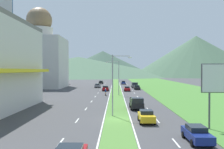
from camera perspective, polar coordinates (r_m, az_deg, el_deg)
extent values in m
plane|color=#424244|center=(33.16, 1.18, -10.15)|extent=(600.00, 600.00, 0.00)
cube|color=#518438|center=(92.75, 0.91, -2.95)|extent=(3.20, 240.00, 0.06)
cube|color=#477F33|center=(95.06, 13.44, -2.88)|extent=(24.00, 240.00, 0.06)
cube|color=silver|center=(23.68, -11.49, -14.71)|extent=(0.16, 2.80, 0.01)
cube|color=silver|center=(33.02, -7.84, -10.20)|extent=(0.16, 2.80, 0.01)
cube|color=silver|center=(42.54, -5.86, -7.67)|extent=(0.16, 2.80, 0.01)
cube|color=silver|center=(52.15, -4.62, -6.06)|extent=(0.16, 2.80, 0.01)
cube|color=silver|center=(61.80, -3.77, -4.95)|extent=(0.16, 2.80, 0.01)
cube|color=silver|center=(71.47, -3.15, -4.15)|extent=(0.16, 2.80, 0.01)
cube|color=silver|center=(81.17, -2.68, -3.53)|extent=(0.16, 2.80, 0.01)
cube|color=silver|center=(90.87, -2.31, -3.05)|extent=(0.16, 2.80, 0.01)
cube|color=silver|center=(100.58, -2.01, -2.65)|extent=(0.16, 2.80, 0.01)
cube|color=silver|center=(110.30, -1.77, -2.33)|extent=(0.16, 2.80, 0.01)
cube|color=silver|center=(120.03, -1.56, -2.06)|extent=(0.16, 2.80, 0.01)
cube|color=silver|center=(129.76, -1.39, -1.83)|extent=(0.16, 2.80, 0.01)
cube|color=silver|center=(139.49, -1.24, -1.64)|extent=(0.16, 2.80, 0.01)
cube|color=silver|center=(23.79, 14.18, -14.65)|extent=(0.16, 2.80, 0.01)
cube|color=silver|center=(33.09, 10.20, -10.18)|extent=(0.16, 2.80, 0.01)
cube|color=silver|center=(42.60, 8.03, -7.66)|extent=(0.16, 2.80, 0.01)
cube|color=silver|center=(52.19, 6.66, -6.06)|extent=(0.16, 2.80, 0.01)
cube|color=silver|center=(61.84, 5.73, -4.95)|extent=(0.16, 2.80, 0.01)
cube|color=silver|center=(71.51, 5.05, -4.15)|extent=(0.16, 2.80, 0.01)
cube|color=silver|center=(81.20, 4.54, -3.53)|extent=(0.16, 2.80, 0.01)
cube|color=silver|center=(90.90, 4.13, -3.05)|extent=(0.16, 2.80, 0.01)
cube|color=silver|center=(100.61, 3.80, -2.66)|extent=(0.16, 2.80, 0.01)
cube|color=silver|center=(110.33, 3.54, -2.33)|extent=(0.16, 2.80, 0.01)
cube|color=silver|center=(120.05, 3.31, -2.06)|extent=(0.16, 2.80, 0.01)
cube|color=silver|center=(129.78, 3.12, -1.83)|extent=(0.16, 2.80, 0.01)
cube|color=silver|center=(139.51, 2.95, -1.64)|extent=(0.16, 2.80, 0.01)
cube|color=silver|center=(92.76, -0.18, -2.96)|extent=(0.16, 240.00, 0.01)
cube|color=silver|center=(92.77, 1.99, -2.96)|extent=(0.16, 240.00, 0.01)
cube|color=yellow|center=(38.60, -21.38, 0.73)|extent=(2.82, 28.33, 0.65)
cube|color=silver|center=(96.40, -15.97, 2.54)|extent=(18.03, 18.03, 18.13)
cylinder|color=beige|center=(97.32, -16.00, 8.97)|extent=(9.69, 9.69, 3.69)
sphere|color=olive|center=(98.07, -16.01, 11.64)|extent=(9.23, 9.23, 9.23)
cube|color=silver|center=(119.98, -15.71, 2.85)|extent=(16.68, 16.68, 20.73)
cone|color=#47664C|center=(275.99, -7.56, 1.81)|extent=(209.95, 209.95, 20.70)
cone|color=#3D5647|center=(322.58, -2.08, 2.58)|extent=(128.31, 128.31, 30.65)
cone|color=#47664C|center=(271.31, 18.34, 3.93)|extent=(132.88, 132.88, 41.08)
cylinder|color=#99999E|center=(35.20, 0.12, -2.50)|extent=(0.18, 0.18, 8.53)
cylinder|color=#99999E|center=(35.22, 2.06, 4.20)|extent=(2.38, 0.14, 0.10)
ellipsoid|color=silver|center=(35.27, 4.00, 3.87)|extent=(0.56, 0.28, 0.20)
cylinder|color=#99999E|center=(64.25, 1.54, -0.84)|extent=(0.18, 0.18, 8.70)
cylinder|color=#99999E|center=(64.34, 0.15, 2.90)|extent=(3.12, 0.27, 0.10)
ellipsoid|color=silver|center=(64.45, -1.23, 2.72)|extent=(0.56, 0.28, 0.20)
cylinder|color=#4C4C51|center=(29.57, 21.01, -7.59)|extent=(0.20, 0.20, 4.06)
cube|color=black|center=(83.72, 5.65, -2.97)|extent=(1.75, 4.33, 0.62)
cube|color=black|center=(83.86, 5.64, -2.58)|extent=(1.50, 1.91, 0.49)
cylinder|color=black|center=(82.49, 6.31, -3.24)|extent=(0.22, 0.64, 0.64)
cylinder|color=black|center=(82.34, 5.14, -3.25)|extent=(0.22, 0.64, 0.64)
cylinder|color=black|center=(85.16, 6.13, -3.11)|extent=(0.22, 0.64, 0.64)
cylinder|color=black|center=(85.01, 5.00, -3.12)|extent=(0.22, 0.64, 0.64)
cube|color=maroon|center=(77.71, 3.41, -3.27)|extent=(1.72, 4.51, 0.62)
cube|color=black|center=(77.85, 3.40, -2.85)|extent=(1.48, 1.98, 0.50)
cylinder|color=black|center=(76.39, 4.08, -3.58)|extent=(0.22, 0.64, 0.64)
cylinder|color=black|center=(76.31, 2.84, -3.58)|extent=(0.22, 0.64, 0.64)
cylinder|color=black|center=(79.17, 3.96, -3.42)|extent=(0.22, 0.64, 0.64)
cylinder|color=black|center=(79.09, 2.77, -3.42)|extent=(0.22, 0.64, 0.64)
cube|color=maroon|center=(78.64, -1.46, -3.19)|extent=(1.83, 4.25, 0.71)
cube|color=black|center=(78.43, -1.47, -2.76)|extent=(1.58, 1.87, 0.50)
cylinder|color=black|center=(80.02, -2.05, -3.37)|extent=(0.22, 0.64, 0.64)
cylinder|color=black|center=(79.95, -0.79, -3.37)|extent=(0.22, 0.64, 0.64)
cylinder|color=black|center=(77.39, -2.15, -3.52)|extent=(0.22, 0.64, 0.64)
cylinder|color=black|center=(77.32, -0.85, -3.52)|extent=(0.22, 0.64, 0.64)
cube|color=navy|center=(24.33, 18.50, -12.72)|extent=(1.70, 4.50, 0.69)
cube|color=black|center=(24.37, 18.38, -11.34)|extent=(1.46, 1.98, 0.44)
cylinder|color=black|center=(23.40, 21.54, -14.16)|extent=(0.22, 0.64, 0.64)
cylinder|color=black|center=(22.89, 17.59, -14.48)|extent=(0.22, 0.64, 0.64)
cylinder|color=black|center=(25.95, 19.30, -12.63)|extent=(0.22, 0.64, 0.64)
cylinder|color=black|center=(25.49, 15.73, -12.87)|extent=(0.22, 0.64, 0.64)
cube|color=yellow|center=(31.62, 7.72, -9.43)|extent=(1.75, 4.02, 0.74)
cube|color=black|center=(31.68, 7.69, -8.32)|extent=(1.51, 1.77, 0.45)
cylinder|color=black|center=(30.59, 9.60, -10.50)|extent=(0.22, 0.64, 0.64)
cylinder|color=black|center=(30.39, 6.41, -10.57)|extent=(0.22, 0.64, 0.64)
cylinder|color=black|center=(33.01, 8.93, -9.65)|extent=(0.22, 0.64, 0.64)
cylinder|color=black|center=(32.82, 5.98, -9.70)|extent=(0.22, 0.64, 0.64)
cube|color=black|center=(117.68, -2.48, -1.79)|extent=(1.83, 4.55, 0.74)
cube|color=black|center=(117.47, -2.49, -1.51)|extent=(1.57, 2.00, 0.45)
cylinder|color=black|center=(119.16, -2.86, -1.93)|extent=(0.22, 0.64, 0.64)
cylinder|color=black|center=(119.06, -2.02, -1.94)|extent=(0.22, 0.64, 0.64)
cylinder|color=black|center=(116.35, -2.95, -2.01)|extent=(0.22, 0.64, 0.64)
cylinder|color=black|center=(116.25, -2.09, -2.01)|extent=(0.22, 0.64, 0.64)
cube|color=navy|center=(113.99, 2.58, -1.89)|extent=(1.78, 4.04, 0.72)
cube|color=black|center=(114.12, 2.58, -1.57)|extent=(1.53, 1.78, 0.54)
cylinder|color=black|center=(112.79, 3.04, -2.10)|extent=(0.22, 0.64, 0.64)
cylinder|color=black|center=(112.73, 2.17, -2.10)|extent=(0.22, 0.64, 0.64)
cylinder|color=black|center=(115.29, 2.99, -2.03)|extent=(0.22, 0.64, 0.64)
cylinder|color=black|center=(115.23, 2.14, -2.03)|extent=(0.22, 0.64, 0.64)
cube|color=slate|center=(93.14, -3.28, -2.54)|extent=(1.88, 4.60, 0.68)
cube|color=black|center=(92.92, -3.28, -2.21)|extent=(1.61, 2.02, 0.42)
cylinder|color=black|center=(94.65, -3.76, -2.70)|extent=(0.22, 0.64, 0.64)
cylinder|color=black|center=(94.52, -2.67, -2.70)|extent=(0.22, 0.64, 0.64)
cylinder|color=black|center=(91.81, -3.90, -2.81)|extent=(0.22, 0.64, 0.64)
cylinder|color=black|center=(91.68, -2.78, -2.81)|extent=(0.22, 0.64, 0.64)
cube|color=#515459|center=(92.60, 5.12, -2.48)|extent=(2.00, 5.40, 0.80)
cube|color=black|center=(90.96, 5.19, -2.04)|extent=(1.84, 2.00, 0.80)
cube|color=#515459|center=(93.73, 5.64, -2.06)|extent=(0.10, 3.20, 0.44)
cube|color=#515459|center=(93.59, 4.49, -2.06)|extent=(0.10, 3.20, 0.44)
cube|color=#515459|center=(95.20, 4.99, -2.01)|extent=(1.84, 0.10, 0.44)
cylinder|color=black|center=(91.09, 5.80, -2.79)|extent=(0.26, 0.80, 0.80)
cylinder|color=black|center=(90.94, 4.59, -2.80)|extent=(0.26, 0.80, 0.80)
cylinder|color=black|center=(94.31, 5.62, -2.66)|extent=(0.26, 0.80, 0.80)
cylinder|color=black|center=(94.17, 4.46, -2.67)|extent=(0.26, 0.80, 0.80)
cube|color=black|center=(42.43, 5.51, -6.61)|extent=(2.00, 5.40, 0.80)
cube|color=black|center=(40.75, 5.70, -5.79)|extent=(1.84, 2.00, 0.80)
cube|color=black|center=(43.53, 6.63, -5.59)|extent=(0.10, 3.20, 0.44)
cube|color=black|center=(43.38, 4.15, -5.61)|extent=(0.10, 3.20, 0.44)
cube|color=black|center=(44.98, 5.23, -5.38)|extent=(1.84, 0.10, 0.44)
cylinder|color=black|center=(40.98, 7.05, -7.44)|extent=(0.26, 0.80, 0.80)
cylinder|color=black|center=(40.82, 4.35, -7.47)|extent=(0.26, 0.80, 0.80)
cylinder|color=black|center=(44.17, 6.58, -6.83)|extent=(0.26, 0.80, 0.80)
cylinder|color=black|center=(44.02, 4.08, -6.85)|extent=(0.26, 0.80, 0.80)
cylinder|color=black|center=(64.80, -1.42, -4.41)|extent=(0.10, 0.60, 0.60)
cylinder|color=black|center=(63.41, -1.47, -4.53)|extent=(0.12, 0.60, 0.60)
cube|color=#C6842D|center=(64.09, -1.45, -4.32)|extent=(0.20, 1.12, 0.25)
ellipsoid|color=#C6842D|center=(64.25, -1.44, -3.99)|extent=(0.24, 0.44, 0.24)
cube|color=navy|center=(63.92, -1.45, -3.68)|extent=(0.36, 0.28, 0.70)
sphere|color=silver|center=(63.94, -1.45, -3.26)|extent=(0.26, 0.26, 0.26)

